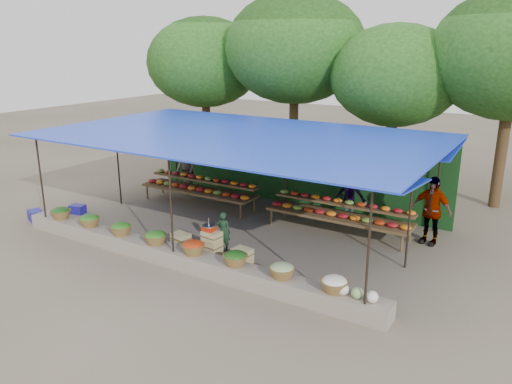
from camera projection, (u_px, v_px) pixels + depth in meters
The scene contains 16 objects.
ground at pixel (240, 230), 14.49m from camera, with size 60.00×60.00×0.00m, color brown.
stone_curb at pixel (178, 257), 12.19m from camera, with size 10.60×0.55×0.40m, color slate.
stall_canopy at pixel (240, 139), 13.79m from camera, with size 10.80×6.60×2.82m.
produce_baskets at pixel (174, 242), 12.13m from camera, with size 8.98×0.58×0.34m.
netting_backdrop at pixel (291, 167), 16.71m from camera, with size 10.60×0.06×2.50m, color #184519.
tree_row at pixel (343, 58), 17.87m from camera, with size 16.51×5.50×7.12m.
fruit_table_left at pixel (199, 187), 16.67m from camera, with size 4.21×0.95×0.93m.
fruit_table_right at pixel (339, 212), 14.16m from camera, with size 4.21×0.95×0.93m.
crate_counter at pixel (211, 248), 12.42m from camera, with size 2.39×0.39×0.77m.
weighing_scale at pixel (209, 228), 12.30m from camera, with size 0.31×0.31×0.33m.
vendor_seated at pixel (223, 232), 12.91m from camera, with size 0.39×0.26×1.07m, color #17331C.
customer_left at pixel (185, 171), 17.73m from camera, with size 0.84×0.66×1.73m, color slate.
customer_mid at pixel (350, 196), 15.09m from camera, with size 1.02×0.58×1.57m, color slate.
customer_right at pixel (431, 210), 13.30m from camera, with size 1.10×0.46×1.88m, color slate.
blue_crate_front at pixel (35, 215), 15.30m from camera, with size 0.51×0.37×0.31m, color navy.
blue_crate_back at pixel (78, 209), 15.91m from camera, with size 0.46×0.33×0.27m, color navy.
Camera 1 is at (7.50, -11.31, 5.21)m, focal length 35.00 mm.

